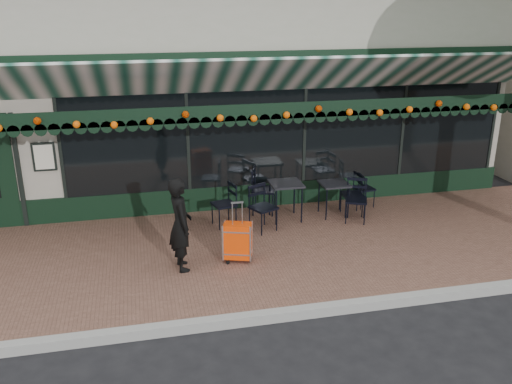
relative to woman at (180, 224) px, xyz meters
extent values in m
plane|color=black|center=(1.40, -1.52, -0.92)|extent=(80.00, 80.00, 0.00)
cube|color=brown|center=(1.40, 0.48, -0.84)|extent=(18.00, 4.00, 0.15)
cube|color=#9E9E99|center=(1.40, -1.60, -0.84)|extent=(18.00, 0.16, 0.15)
cube|color=#9D9888|center=(1.40, 6.48, 1.33)|extent=(12.00, 8.00, 4.50)
cube|color=black|center=(2.60, 2.46, 0.73)|extent=(9.20, 0.04, 2.00)
cube|color=silver|center=(-2.30, 2.42, 0.58)|extent=(0.42, 0.04, 0.55)
cube|color=black|center=(1.40, 1.00, 1.54)|extent=(12.00, 0.03, 0.28)
cylinder|color=#FF5708|center=(1.40, 0.94, 1.52)|extent=(11.60, 0.12, 0.12)
imported|color=black|center=(0.00, 0.00, 0.00)|extent=(0.43, 0.60, 1.53)
cube|color=#FF4108|center=(0.93, 0.05, -0.40)|extent=(0.51, 0.38, 0.61)
cube|color=black|center=(0.93, 0.05, -0.74)|extent=(0.51, 0.38, 0.06)
cube|color=silver|center=(0.93, 0.05, 0.09)|extent=(0.20, 0.09, 0.37)
cube|color=black|center=(3.20, 1.66, -0.10)|extent=(0.55, 0.55, 0.04)
cylinder|color=black|center=(2.97, 1.43, -0.44)|extent=(0.03, 0.03, 0.64)
cylinder|color=black|center=(3.43, 1.43, -0.44)|extent=(0.03, 0.03, 0.64)
cylinder|color=black|center=(2.97, 1.89, -0.44)|extent=(0.03, 0.03, 0.64)
cylinder|color=black|center=(3.43, 1.89, -0.44)|extent=(0.03, 0.03, 0.64)
cube|color=black|center=(2.20, 1.66, -0.03)|extent=(0.62, 0.62, 0.04)
cylinder|color=black|center=(1.94, 1.40, -0.41)|extent=(0.03, 0.03, 0.72)
cylinder|color=black|center=(2.46, 1.40, -0.41)|extent=(0.03, 0.03, 0.72)
cylinder|color=black|center=(1.94, 1.92, -0.41)|extent=(0.03, 0.03, 0.72)
cylinder|color=black|center=(2.46, 1.92, -0.41)|extent=(0.03, 0.03, 0.72)
camera|label=1|loc=(-0.56, -7.98, 3.34)|focal=38.00mm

